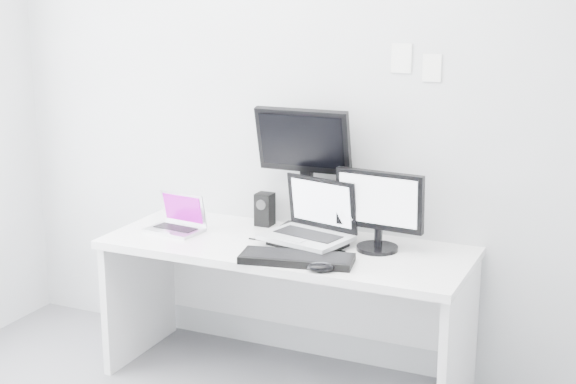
{
  "coord_description": "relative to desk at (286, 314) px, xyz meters",
  "views": [
    {
      "loc": [
        1.61,
        -2.3,
        1.98
      ],
      "look_at": [
        0.02,
        1.23,
        1.0
      ],
      "focal_mm": 52.26,
      "sensor_mm": 36.0,
      "label": 1
    }
  ],
  "objects": [
    {
      "name": "wall_note_1",
      "position": [
        0.6,
        0.34,
        1.22
      ],
      "size": [
        0.09,
        0.0,
        0.13
      ],
      "primitive_type": "cube",
      "color": "white",
      "rests_on": "back_wall"
    },
    {
      "name": "desk",
      "position": [
        0.0,
        0.0,
        0.0
      ],
      "size": [
        1.8,
        0.7,
        0.73
      ],
      "primitive_type": "cube",
      "color": "white",
      "rests_on": "ground"
    },
    {
      "name": "dell_laptop",
      "position": [
        0.1,
        0.01,
        0.53
      ],
      "size": [
        0.46,
        0.39,
        0.33
      ],
      "primitive_type": "cube",
      "rotation": [
        0.0,
        0.0,
        -0.23
      ],
      "color": "#AFB3B7",
      "rests_on": "desk"
    },
    {
      "name": "samsung_monitor",
      "position": [
        0.43,
        0.1,
        0.56
      ],
      "size": [
        0.45,
        0.23,
        0.4
      ],
      "primitive_type": "cube",
      "rotation": [
        0.0,
        0.0,
        -0.08
      ],
      "color": "black",
      "rests_on": "desk"
    },
    {
      "name": "keyboard",
      "position": [
        0.16,
        -0.23,
        0.38
      ],
      "size": [
        0.54,
        0.28,
        0.03
      ],
      "primitive_type": "cube",
      "rotation": [
        0.0,
        0.0,
        0.2
      ],
      "color": "black",
      "rests_on": "desk"
    },
    {
      "name": "back_wall",
      "position": [
        0.0,
        0.35,
        0.99
      ],
      "size": [
        3.6,
        0.0,
        3.6
      ],
      "primitive_type": "plane",
      "rotation": [
        1.57,
        0.0,
        0.0
      ],
      "color": "silver",
      "rests_on": "ground"
    },
    {
      "name": "speaker",
      "position": [
        -0.24,
        0.26,
        0.45
      ],
      "size": [
        0.1,
        0.1,
        0.17
      ],
      "primitive_type": "cube",
      "rotation": [
        0.0,
        0.0,
        0.17
      ],
      "color": "black",
      "rests_on": "desk"
    },
    {
      "name": "macbook",
      "position": [
        -0.61,
        -0.04,
        0.47
      ],
      "size": [
        0.3,
        0.24,
        0.2
      ],
      "primitive_type": "cube",
      "rotation": [
        0.0,
        0.0,
        -0.12
      ],
      "color": "#B4B4B8",
      "rests_on": "desk"
    },
    {
      "name": "rear_monitor",
      "position": [
        -0.01,
        0.24,
        0.69
      ],
      "size": [
        0.49,
        0.19,
        0.66
      ],
      "primitive_type": "cube",
      "rotation": [
        0.0,
        0.0,
        0.03
      ],
      "color": "black",
      "rests_on": "desk"
    },
    {
      "name": "mouse",
      "position": [
        0.3,
        -0.3,
        0.39
      ],
      "size": [
        0.15,
        0.12,
        0.04
      ],
      "primitive_type": "ellipsoid",
      "rotation": [
        0.0,
        0.0,
        0.38
      ],
      "color": "black",
      "rests_on": "desk"
    },
    {
      "name": "wall_note_0",
      "position": [
        0.45,
        0.34,
        1.26
      ],
      "size": [
        0.1,
        0.0,
        0.14
      ],
      "primitive_type": "cube",
      "color": "white",
      "rests_on": "back_wall"
    }
  ]
}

